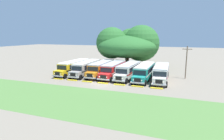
% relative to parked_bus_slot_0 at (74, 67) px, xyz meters
% --- Properties ---
extents(ground_plane, '(220.00, 220.00, 0.00)m').
position_rel_parked_bus_slot_0_xyz_m(ground_plane, '(9.39, -5.92, -1.58)').
color(ground_plane, slate).
extents(foreground_grass_strip, '(80.00, 11.31, 0.01)m').
position_rel_parked_bus_slot_0_xyz_m(foreground_grass_strip, '(9.39, -15.10, -1.58)').
color(foreground_grass_strip, '#4C7538').
rests_on(foreground_grass_strip, ground_plane).
extents(parked_bus_slot_0, '(3.05, 10.89, 2.82)m').
position_rel_parked_bus_slot_0_xyz_m(parked_bus_slot_0, '(0.00, 0.00, 0.00)').
color(parked_bus_slot_0, yellow).
rests_on(parked_bus_slot_0, ground_plane).
extents(parked_bus_slot_1, '(2.79, 10.85, 2.82)m').
position_rel_parked_bus_slot_0_xyz_m(parked_bus_slot_1, '(3.09, 0.15, 0.00)').
color(parked_bus_slot_1, '#9E9993').
rests_on(parked_bus_slot_1, ground_plane).
extents(parked_bus_slot_2, '(2.82, 10.86, 2.82)m').
position_rel_parked_bus_slot_0_xyz_m(parked_bus_slot_2, '(6.34, 0.66, 0.00)').
color(parked_bus_slot_2, orange).
rests_on(parked_bus_slot_2, ground_plane).
extents(parked_bus_slot_3, '(2.73, 10.85, 2.82)m').
position_rel_parked_bus_slot_0_xyz_m(parked_bus_slot_3, '(9.20, 0.46, 0.00)').
color(parked_bus_slot_3, red).
rests_on(parked_bus_slot_3, ground_plane).
extents(parked_bus_slot_4, '(3.05, 10.89, 2.82)m').
position_rel_parked_bus_slot_0_xyz_m(parked_bus_slot_4, '(12.41, 0.37, 0.00)').
color(parked_bus_slot_4, silver).
rests_on(parked_bus_slot_4, ground_plane).
extents(parked_bus_slot_5, '(2.86, 10.86, 2.82)m').
position_rel_parked_bus_slot_0_xyz_m(parked_bus_slot_5, '(15.69, 0.15, 0.00)').
color(parked_bus_slot_5, teal).
rests_on(parked_bus_slot_5, ground_plane).
extents(parked_bus_slot_6, '(3.08, 10.89, 2.82)m').
position_rel_parked_bus_slot_0_xyz_m(parked_bus_slot_6, '(18.81, 0.28, 0.00)').
color(parked_bus_slot_6, silver).
rests_on(parked_bus_slot_6, ground_plane).
extents(curb_wheelstop_0, '(2.00, 0.36, 0.15)m').
position_rel_parked_bus_slot_0_xyz_m(curb_wheelstop_0, '(-0.01, -5.85, -1.51)').
color(curb_wheelstop_0, yellow).
rests_on(curb_wheelstop_0, ground_plane).
extents(curb_wheelstop_1, '(2.00, 0.36, 0.15)m').
position_rel_parked_bus_slot_0_xyz_m(curb_wheelstop_1, '(3.13, -5.85, -1.51)').
color(curb_wheelstop_1, yellow).
rests_on(curb_wheelstop_1, ground_plane).
extents(curb_wheelstop_2, '(2.00, 0.36, 0.15)m').
position_rel_parked_bus_slot_0_xyz_m(curb_wheelstop_2, '(6.26, -5.85, -1.51)').
color(curb_wheelstop_2, yellow).
rests_on(curb_wheelstop_2, ground_plane).
extents(curb_wheelstop_3, '(2.00, 0.36, 0.15)m').
position_rel_parked_bus_slot_0_xyz_m(curb_wheelstop_3, '(9.39, -5.85, -1.51)').
color(curb_wheelstop_3, yellow).
rests_on(curb_wheelstop_3, ground_plane).
extents(curb_wheelstop_4, '(2.00, 0.36, 0.15)m').
position_rel_parked_bus_slot_0_xyz_m(curb_wheelstop_4, '(12.52, -5.85, -1.51)').
color(curb_wheelstop_4, yellow).
rests_on(curb_wheelstop_4, ground_plane).
extents(curb_wheelstop_5, '(2.00, 0.36, 0.15)m').
position_rel_parked_bus_slot_0_xyz_m(curb_wheelstop_5, '(15.65, -5.85, -1.51)').
color(curb_wheelstop_5, yellow).
rests_on(curb_wheelstop_5, ground_plane).
extents(curb_wheelstop_6, '(2.00, 0.36, 0.15)m').
position_rel_parked_bus_slot_0_xyz_m(curb_wheelstop_6, '(18.78, -5.85, -1.51)').
color(curb_wheelstop_6, yellow).
rests_on(curb_wheelstop_6, ground_plane).
extents(broad_shade_tree, '(16.20, 16.58, 11.06)m').
position_rel_parked_bus_slot_0_xyz_m(broad_shade_tree, '(8.88, 13.26, 4.36)').
color(broad_shade_tree, brown).
rests_on(broad_shade_tree, ground_plane).
extents(utility_pole, '(1.80, 0.20, 6.40)m').
position_rel_parked_bus_slot_0_xyz_m(utility_pole, '(23.19, 3.38, 1.86)').
color(utility_pole, brown).
rests_on(utility_pole, ground_plane).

